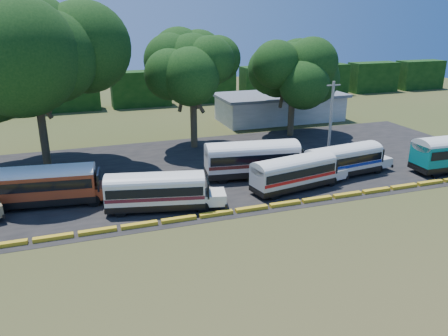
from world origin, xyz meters
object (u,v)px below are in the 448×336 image
object	(u,v)px
bus_red	(45,183)
tree_west	(31,47)
bus_cream_west	(158,189)
bus_white_red	(295,171)

from	to	relation	value
bus_red	tree_west	distance (m)	14.23
bus_red	bus_cream_west	size ratio (longest dim) A/B	1.08
bus_cream_west	bus_white_red	distance (m)	12.42
bus_white_red	tree_west	bearing A→B (deg)	137.27
bus_white_red	tree_west	distance (m)	27.25
bus_cream_west	tree_west	size ratio (longest dim) A/B	0.58
bus_white_red	tree_west	size ratio (longest dim) A/B	0.58
bus_red	bus_cream_west	xyz separation A→B (m)	(8.54, -3.94, -0.18)
tree_west	bus_red	bearing A→B (deg)	-88.16
bus_white_red	tree_west	xyz separation A→B (m)	(-21.28, 13.52, 10.36)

